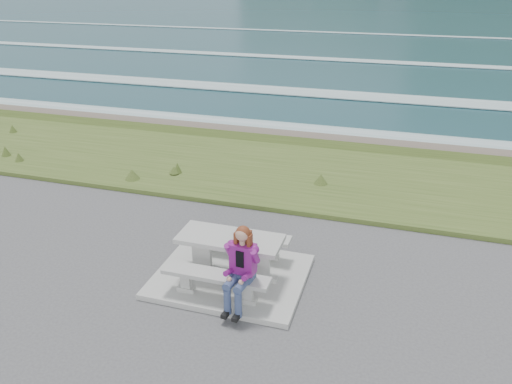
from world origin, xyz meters
TOP-DOWN VIEW (x-y plane):
  - concrete_slab at (0.00, 0.00)m, footprint 2.60×2.10m
  - picnic_table at (0.00, 0.00)m, footprint 1.80×0.75m
  - bench_landward at (0.00, -0.70)m, footprint 1.80×0.35m
  - bench_seaward at (0.00, 0.70)m, footprint 1.80×0.35m
  - grass_verge at (0.00, 5.00)m, footprint 160.00×4.50m
  - shore_drop at (0.00, 7.90)m, footprint 160.00×0.80m
  - ocean at (0.00, 25.09)m, footprint 1600.00×1600.00m
  - seated_woman at (0.45, -0.83)m, footprint 0.45×0.71m

SIDE VIEW (x-z plane):
  - ocean at x=0.00m, z-range -1.79..-1.70m
  - grass_verge at x=0.00m, z-range -0.11..0.11m
  - shore_drop at x=0.00m, z-range -1.10..1.10m
  - concrete_slab at x=0.00m, z-range 0.00..0.10m
  - bench_landward at x=0.00m, z-range 0.22..0.67m
  - bench_seaward at x=0.00m, z-range 0.22..0.67m
  - seated_woman at x=0.45m, z-range -0.08..1.29m
  - picnic_table at x=0.00m, z-range 0.31..1.06m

